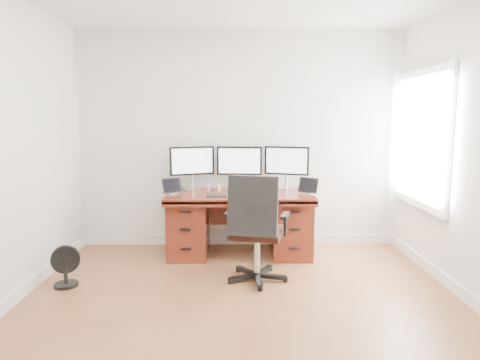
{
  "coord_description": "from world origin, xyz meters",
  "views": [
    {
      "loc": [
        -0.06,
        -3.13,
        1.63
      ],
      "look_at": [
        0.0,
        1.5,
        0.95
      ],
      "focal_mm": 32.0,
      "sensor_mm": 36.0,
      "label": 1
    }
  ],
  "objects_px": {
    "desk": "(240,221)",
    "keyboard": "(243,195)",
    "monitor_center": "(239,162)",
    "office_chair": "(256,247)",
    "floor_fan": "(65,267)"
  },
  "relations": [
    {
      "from": "desk",
      "to": "keyboard",
      "type": "bearing_deg",
      "value": -80.67
    },
    {
      "from": "monitor_center",
      "to": "keyboard",
      "type": "relative_size",
      "value": 1.84
    },
    {
      "from": "monitor_center",
      "to": "keyboard",
      "type": "bearing_deg",
      "value": -81.95
    },
    {
      "from": "office_chair",
      "to": "floor_fan",
      "type": "relative_size",
      "value": 2.73
    },
    {
      "from": "monitor_center",
      "to": "office_chair",
      "type": "bearing_deg",
      "value": -78.42
    },
    {
      "from": "desk",
      "to": "keyboard",
      "type": "height_order",
      "value": "keyboard"
    },
    {
      "from": "office_chair",
      "to": "keyboard",
      "type": "bearing_deg",
      "value": 114.13
    },
    {
      "from": "desk",
      "to": "office_chair",
      "type": "bearing_deg",
      "value": -80.19
    },
    {
      "from": "desk",
      "to": "keyboard",
      "type": "distance_m",
      "value": 0.41
    },
    {
      "from": "monitor_center",
      "to": "desk",
      "type": "bearing_deg",
      "value": -86.15
    },
    {
      "from": "office_chair",
      "to": "keyboard",
      "type": "xyz_separation_m",
      "value": [
        -0.12,
        0.68,
        0.4
      ]
    },
    {
      "from": "floor_fan",
      "to": "keyboard",
      "type": "bearing_deg",
      "value": 6.92
    },
    {
      "from": "floor_fan",
      "to": "monitor_center",
      "type": "distance_m",
      "value": 2.27
    },
    {
      "from": "keyboard",
      "to": "office_chair",
      "type": "bearing_deg",
      "value": -56.52
    },
    {
      "from": "desk",
      "to": "monitor_center",
      "type": "relative_size",
      "value": 3.08
    }
  ]
}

